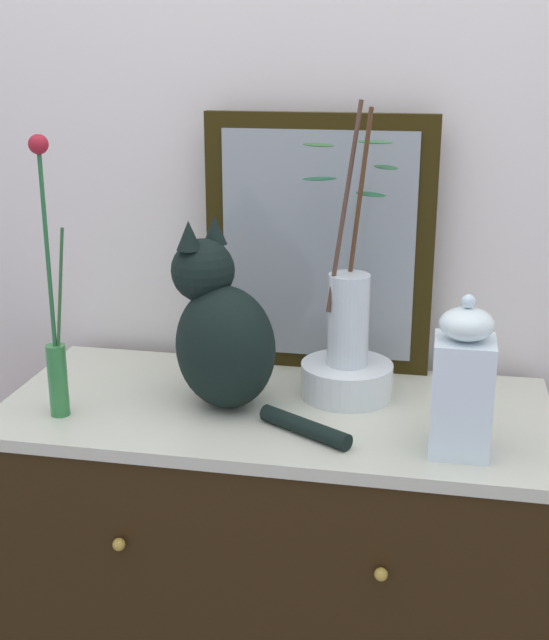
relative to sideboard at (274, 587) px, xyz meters
The scene contains 8 objects.
wall_back 0.93m from the sideboard, 90.00° to the left, with size 4.40×0.08×2.60m, color silver.
sideboard is the anchor object (origin of this frame).
mirror_leaning 0.75m from the sideboard, 77.70° to the left, with size 0.49×0.03×0.56m.
cat_sitting 0.59m from the sideboard, behind, with size 0.41×0.30×0.37m.
vase_slim_green 0.73m from the sideboard, 162.49° to the right, with size 0.05×0.04×0.54m.
bowl_porcelain 0.49m from the sideboard, 30.11° to the left, with size 0.19×0.19×0.07m, color white.
vase_glass_clear 0.64m from the sideboard, 30.87° to the left, with size 0.20×0.13×0.52m.
jar_lidded_porcelain 0.68m from the sideboard, 20.67° to the right, with size 0.10×0.10×0.29m.
Camera 1 is at (0.31, -1.56, 1.55)m, focal length 48.17 mm.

